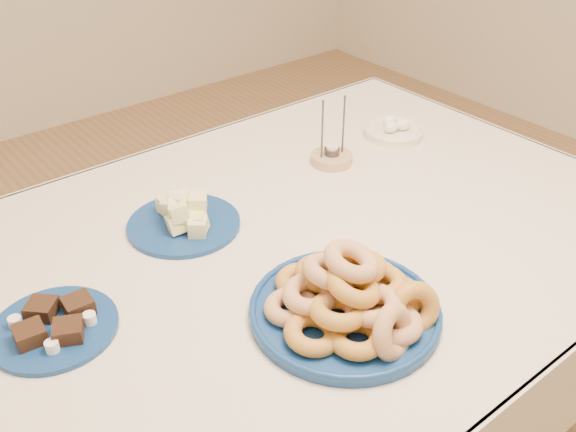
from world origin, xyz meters
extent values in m
cylinder|color=brown|center=(0.70, 0.40, 0.36)|extent=(0.06, 0.06, 0.72)
cube|color=silver|center=(0.00, 0.00, 0.74)|extent=(1.70, 1.10, 0.02)
cube|color=silver|center=(0.00, 0.55, 0.61)|extent=(1.70, 0.01, 0.28)
cube|color=silver|center=(0.85, 0.00, 0.61)|extent=(0.01, 1.10, 0.28)
cylinder|color=navy|center=(-0.03, -0.25, 0.76)|extent=(0.37, 0.37, 0.02)
torus|color=navy|center=(-0.03, -0.25, 0.77)|extent=(0.38, 0.38, 0.01)
torus|color=#B3764A|center=(0.06, -0.23, 0.78)|extent=(0.14, 0.14, 0.04)
torus|color=#A06723|center=(0.02, -0.16, 0.78)|extent=(0.14, 0.14, 0.03)
torus|color=#A06723|center=(-0.05, -0.16, 0.78)|extent=(0.11, 0.11, 0.03)
torus|color=#B3764A|center=(-0.11, -0.20, 0.78)|extent=(0.14, 0.14, 0.04)
torus|color=#A06723|center=(-0.13, -0.27, 0.78)|extent=(0.12, 0.12, 0.04)
torus|color=#A06723|center=(-0.08, -0.33, 0.78)|extent=(0.12, 0.13, 0.03)
torus|color=#B3764A|center=(-0.01, -0.34, 0.78)|extent=(0.14, 0.14, 0.03)
torus|color=#A06723|center=(0.05, -0.30, 0.78)|extent=(0.12, 0.12, 0.04)
torus|color=#B3764A|center=(0.02, -0.22, 0.81)|extent=(0.13, 0.13, 0.04)
torus|color=#A06723|center=(-0.03, -0.19, 0.81)|extent=(0.14, 0.14, 0.04)
torus|color=#B3764A|center=(-0.09, -0.22, 0.81)|extent=(0.14, 0.14, 0.04)
torus|color=#A06723|center=(-0.08, -0.28, 0.81)|extent=(0.13, 0.13, 0.05)
torus|color=#B3764A|center=(-0.03, -0.31, 0.81)|extent=(0.13, 0.13, 0.04)
torus|color=#A06723|center=(0.02, -0.28, 0.81)|extent=(0.13, 0.13, 0.04)
torus|color=#A06723|center=(0.00, -0.25, 0.84)|extent=(0.11, 0.11, 0.05)
torus|color=#B3764A|center=(-0.05, -0.22, 0.84)|extent=(0.12, 0.12, 0.06)
torus|color=#A06723|center=(-0.04, -0.28, 0.84)|extent=(0.14, 0.14, 0.07)
torus|color=#B3764A|center=(-0.02, -0.25, 0.87)|extent=(0.14, 0.14, 0.06)
torus|color=#B3764A|center=(-0.04, -0.37, 0.80)|extent=(0.11, 0.08, 0.10)
torus|color=#A06723|center=(0.03, -0.35, 0.80)|extent=(0.12, 0.09, 0.10)
cylinder|color=navy|center=(-0.11, 0.18, 0.76)|extent=(0.25, 0.25, 0.01)
cube|color=#DEE18E|center=(-0.13, 0.16, 0.78)|extent=(0.05, 0.05, 0.05)
cube|color=#DEE18E|center=(-0.10, 0.13, 0.78)|extent=(0.06, 0.06, 0.04)
cube|color=#DEE18E|center=(-0.11, 0.12, 0.78)|extent=(0.05, 0.05, 0.04)
cube|color=#DEE18E|center=(-0.10, 0.19, 0.81)|extent=(0.06, 0.06, 0.05)
cube|color=#DEE18E|center=(-0.10, 0.18, 0.81)|extent=(0.05, 0.05, 0.04)
cube|color=#DEE18E|center=(-0.12, 0.18, 0.81)|extent=(0.06, 0.05, 0.05)
cube|color=#DEE18E|center=(-0.11, 0.23, 0.78)|extent=(0.04, 0.04, 0.04)
cube|color=#DEE18E|center=(-0.10, 0.18, 0.81)|extent=(0.06, 0.06, 0.05)
cube|color=#DEE18E|center=(-0.13, 0.15, 0.81)|extent=(0.05, 0.05, 0.04)
cube|color=#DEE18E|center=(-0.12, 0.16, 0.81)|extent=(0.05, 0.06, 0.05)
cube|color=#DEE18E|center=(-0.11, 0.18, 0.81)|extent=(0.05, 0.05, 0.05)
cube|color=#DEE18E|center=(-0.08, 0.16, 0.81)|extent=(0.05, 0.05, 0.04)
cube|color=#DEE18E|center=(-0.11, 0.17, 0.81)|extent=(0.05, 0.05, 0.05)
cube|color=#DEE18E|center=(-0.10, 0.13, 0.78)|extent=(0.05, 0.05, 0.05)
cylinder|color=navy|center=(-0.45, 0.04, 0.76)|extent=(0.29, 0.29, 0.01)
cube|color=black|center=(-0.49, 0.03, 0.77)|extent=(0.05, 0.05, 0.03)
cube|color=black|center=(-0.44, 0.00, 0.77)|extent=(0.07, 0.07, 0.03)
cube|color=black|center=(-0.45, 0.08, 0.77)|extent=(0.07, 0.07, 0.03)
cube|color=black|center=(-0.40, 0.05, 0.77)|extent=(0.05, 0.05, 0.03)
cylinder|color=white|center=(-0.50, 0.08, 0.77)|extent=(0.03, 0.03, 0.02)
cylinder|color=white|center=(-0.47, -0.02, 0.77)|extent=(0.03, 0.03, 0.02)
cylinder|color=white|center=(-0.40, 0.01, 0.77)|extent=(0.03, 0.03, 0.02)
cylinder|color=tan|center=(0.34, 0.19, 0.76)|extent=(0.12, 0.12, 0.02)
cylinder|color=#3F3F44|center=(0.34, 0.19, 0.78)|extent=(0.05, 0.05, 0.02)
cylinder|color=silver|center=(0.34, 0.19, 0.79)|extent=(0.04, 0.04, 0.01)
cylinder|color=#3F3F44|center=(0.31, 0.20, 0.85)|extent=(0.01, 0.01, 0.15)
cylinder|color=#3F3F44|center=(0.37, 0.19, 0.85)|extent=(0.01, 0.01, 0.15)
cylinder|color=#EFE4CF|center=(0.57, 0.20, 0.76)|extent=(0.17, 0.17, 0.02)
torus|color=#EFE4CF|center=(0.57, 0.20, 0.77)|extent=(0.17, 0.17, 0.01)
ellipsoid|color=white|center=(0.55, 0.19, 0.79)|extent=(0.04, 0.03, 0.03)
ellipsoid|color=white|center=(0.59, 0.18, 0.79)|extent=(0.04, 0.03, 0.03)
ellipsoid|color=white|center=(0.58, 0.22, 0.79)|extent=(0.04, 0.03, 0.03)
camera|label=1|loc=(-0.65, -0.86, 1.52)|focal=40.00mm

